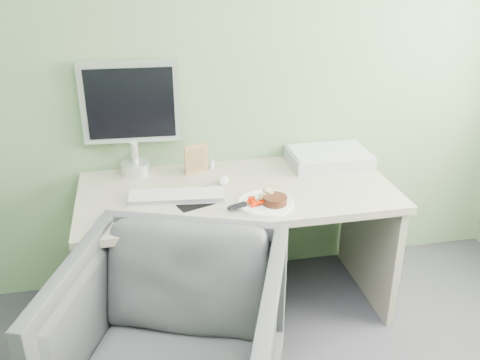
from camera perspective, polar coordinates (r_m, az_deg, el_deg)
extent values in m
plane|color=#6D8B62|center=(2.88, -1.84, 13.52)|extent=(3.50, 0.00, 3.50)
cube|color=#C1B4A1|center=(2.73, -0.28, -1.30)|extent=(1.60, 0.75, 0.04)
cube|color=#A69D8D|center=(2.88, -15.43, -9.14)|extent=(0.04, 0.70, 0.69)
cube|color=#A69D8D|center=(3.13, 13.58, -6.03)|extent=(0.04, 0.70, 0.69)
cylinder|color=white|center=(2.56, 2.74, -2.53)|extent=(0.27, 0.27, 0.01)
cylinder|color=black|center=(2.54, 3.74, -2.15)|extent=(0.15, 0.15, 0.04)
ellipsoid|color=#A47850|center=(2.60, 3.05, -1.23)|extent=(0.13, 0.11, 0.06)
cube|color=#FB2805|center=(2.53, 1.51, -2.16)|extent=(0.07, 0.07, 0.04)
cube|color=silver|center=(2.56, 2.06, -2.12)|extent=(0.14, 0.07, 0.01)
cube|color=black|center=(2.49, -0.32, -2.81)|extent=(0.10, 0.06, 0.02)
cube|color=black|center=(2.63, -4.77, -1.99)|extent=(0.28, 0.27, 0.00)
cube|color=white|center=(2.63, -6.77, -1.67)|extent=(0.48, 0.19, 0.02)
ellipsoid|color=white|center=(2.77, -1.78, -0.06)|extent=(0.08, 0.11, 0.04)
cube|color=olive|center=(2.88, -4.70, 2.26)|extent=(0.13, 0.05, 0.16)
cylinder|color=white|center=(2.94, -2.98, 1.61)|extent=(0.02, 0.02, 0.05)
cone|color=#83B7D2|center=(2.93, -3.00, 2.20)|extent=(0.02, 0.02, 0.02)
cube|color=#A8ABAF|center=(3.05, 9.46, 2.34)|extent=(0.45, 0.30, 0.07)
cylinder|color=silver|center=(2.93, -11.05, 1.27)|extent=(0.16, 0.16, 0.07)
cylinder|color=silver|center=(2.90, -11.19, 2.89)|extent=(0.04, 0.04, 0.11)
cube|color=silver|center=(2.84, -11.65, 8.11)|extent=(0.50, 0.07, 0.42)
cube|color=black|center=(2.82, -11.64, 7.96)|extent=(0.45, 0.03, 0.37)
imported|color=#3A3B3F|center=(2.28, -7.12, -17.16)|extent=(1.10, 1.11, 0.79)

